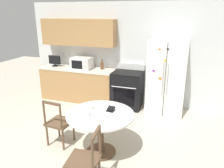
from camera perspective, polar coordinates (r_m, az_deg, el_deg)
ground_plane at (r=3.99m, az=-8.38°, el=-17.84°), size 14.00×14.00×0.00m
back_wall at (r=5.81m, az=-0.08°, el=9.34°), size 5.20×0.44×2.60m
kitchen_counter at (r=6.11m, az=-8.78°, el=0.02°), size 2.07×0.64×0.90m
refrigerator at (r=5.29m, az=14.03°, el=1.75°), size 0.86×0.71×1.77m
oven_range at (r=5.59m, az=4.02°, el=-1.34°), size 0.73×0.68×1.08m
microwave at (r=5.87m, az=-7.86°, el=5.41°), size 0.52×0.41×0.30m
countertop_tv at (r=6.32m, az=-14.76°, el=5.97°), size 0.34×0.16×0.30m
counter_bottle at (r=5.79m, az=-2.66°, el=4.85°), size 0.08×0.08×0.27m
dining_table at (r=3.71m, az=-3.05°, el=-9.89°), size 1.13×1.13×0.75m
dining_chair_left at (r=4.13m, az=-13.70°, el=-9.80°), size 0.45×0.45×0.90m
dining_chair_near at (r=3.14m, az=-6.96°, el=-19.19°), size 0.46×0.46×0.90m
candle_glass at (r=3.57m, az=-6.36°, el=-7.68°), size 0.08×0.08×0.09m
folded_napkin at (r=3.83m, az=-5.80°, el=-5.99°), size 0.19×0.11×0.05m
wallet at (r=3.72m, az=-0.29°, el=-6.64°), size 0.13×0.14×0.07m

